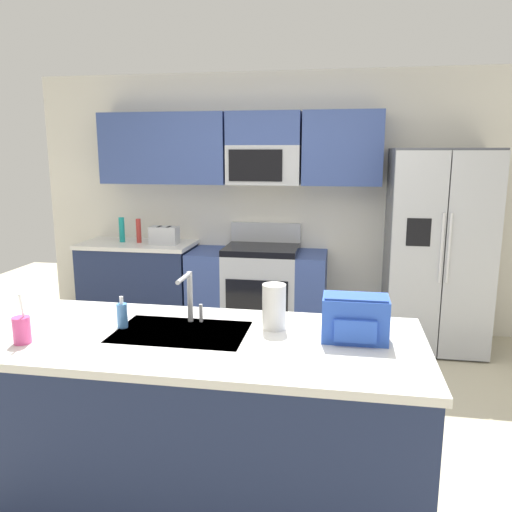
% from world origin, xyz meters
% --- Properties ---
extents(ground_plane, '(9.00, 9.00, 0.00)m').
position_xyz_m(ground_plane, '(0.00, 0.00, 0.00)').
color(ground_plane, beige).
rests_on(ground_plane, ground).
extents(kitchen_wall_unit, '(5.20, 0.43, 2.60)m').
position_xyz_m(kitchen_wall_unit, '(-0.14, 2.08, 1.47)').
color(kitchen_wall_unit, silver).
rests_on(kitchen_wall_unit, ground).
extents(back_counter, '(1.16, 0.63, 0.90)m').
position_xyz_m(back_counter, '(-1.49, 1.80, 0.45)').
color(back_counter, '#1E2A4D').
rests_on(back_counter, ground).
extents(range_oven, '(1.36, 0.61, 1.10)m').
position_xyz_m(range_oven, '(-0.22, 1.80, 0.44)').
color(range_oven, '#B7BABF').
rests_on(range_oven, ground).
extents(refrigerator, '(0.90, 0.76, 1.85)m').
position_xyz_m(refrigerator, '(1.46, 1.73, 0.93)').
color(refrigerator, '#4C4F54').
rests_on(refrigerator, ground).
extents(island_counter, '(2.28, 0.96, 0.90)m').
position_xyz_m(island_counter, '(-0.11, -0.72, 0.45)').
color(island_counter, '#1E2A4D').
rests_on(island_counter, ground).
extents(toaster, '(0.28, 0.16, 0.18)m').
position_xyz_m(toaster, '(-1.17, 1.75, 0.99)').
color(toaster, '#B7BABF').
rests_on(toaster, back_counter).
extents(pepper_mill, '(0.05, 0.05, 0.25)m').
position_xyz_m(pepper_mill, '(-1.47, 1.80, 1.02)').
color(pepper_mill, '#B2332D').
rests_on(pepper_mill, back_counter).
extents(bottle_teal, '(0.06, 0.06, 0.26)m').
position_xyz_m(bottle_teal, '(-1.65, 1.81, 1.03)').
color(bottle_teal, teal).
rests_on(bottle_teal, back_counter).
extents(sink_faucet, '(0.09, 0.21, 0.28)m').
position_xyz_m(sink_faucet, '(-0.20, -0.53, 1.07)').
color(sink_faucet, '#B7BABF').
rests_on(sink_faucet, island_counter).
extents(drink_cup_pink, '(0.08, 0.08, 0.25)m').
position_xyz_m(drink_cup_pink, '(-0.92, -0.96, 0.97)').
color(drink_cup_pink, '#EA4C93').
rests_on(drink_cup_pink, island_counter).
extents(soap_dispenser, '(0.06, 0.06, 0.17)m').
position_xyz_m(soap_dispenser, '(-0.53, -0.66, 0.97)').
color(soap_dispenser, '#4C8CD8').
rests_on(soap_dispenser, island_counter).
extents(paper_towel_roll, '(0.12, 0.12, 0.24)m').
position_xyz_m(paper_towel_roll, '(0.26, -0.54, 1.02)').
color(paper_towel_roll, white).
rests_on(paper_towel_roll, island_counter).
extents(backpack, '(0.32, 0.22, 0.23)m').
position_xyz_m(backpack, '(0.68, -0.64, 1.02)').
color(backpack, blue).
rests_on(backpack, island_counter).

